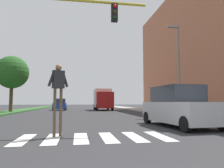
{
  "coord_description": "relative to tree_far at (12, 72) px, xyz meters",
  "views": [
    {
      "loc": [
        -0.56,
        -1.11,
        1.18
      ],
      "look_at": [
        2.73,
        19.45,
        2.95
      ],
      "focal_mm": 34.07,
      "sensor_mm": 36.0,
      "label": 1
    }
  ],
  "objects": [
    {
      "name": "ground_plane",
      "position": [
        7.77,
        6.56,
        -4.42
      ],
      "size": [
        140.0,
        140.0,
        0.0
      ],
      "primitive_type": "plane",
      "color": "#2D2D30"
    },
    {
      "name": "crosswalk",
      "position": [
        7.77,
        -17.4,
        -4.41
      ],
      "size": [
        4.95,
        2.2,
        0.01
      ],
      "color": "silver",
      "rests_on": "ground_plane"
    },
    {
      "name": "median_strip",
      "position": [
        -0.28,
        4.56,
        -4.34
      ],
      "size": [
        2.56,
        64.0,
        0.15
      ],
      "primitive_type": "cube",
      "color": "#2D5B28",
      "rests_on": "ground_plane"
    },
    {
      "name": "tree_far",
      "position": [
        0.0,
        0.0,
        0.0
      ],
      "size": [
        3.57,
        3.57,
        6.08
      ],
      "color": "#4C3823",
      "rests_on": "median_strip"
    },
    {
      "name": "apartment_block_right",
      "position": [
        24.88,
        -1.44,
        3.42
      ],
      "size": [
        11.18,
        30.2,
        15.66
      ],
      "primitive_type": "cube",
      "color": "#B76B4C",
      "rests_on": "ground_plane"
    },
    {
      "name": "sidewalk_right",
      "position": [
        16.04,
        4.56,
        -4.34
      ],
      "size": [
        3.0,
        64.0,
        0.15
      ],
      "primitive_type": "cube",
      "color": "#9E9991",
      "rests_on": "ground_plane"
    },
    {
      "name": "street_lamp_right",
      "position": [
        15.44,
        -8.07,
        0.18
      ],
      "size": [
        1.02,
        0.24,
        7.5
      ],
      "color": "slate",
      "rests_on": "sidewalk_right"
    },
    {
      "name": "pedestrian_performer",
      "position": [
        6.52,
        -17.02,
        -2.76
      ],
      "size": [
        0.71,
        0.4,
        2.49
      ],
      "color": "brown",
      "rests_on": "ground_plane"
    },
    {
      "name": "suv_crossing",
      "position": [
        12.06,
        -14.79,
        -3.49
      ],
      "size": [
        2.32,
        4.74,
        1.97
      ],
      "color": "#B7B7BC",
      "rests_on": "ground_plane"
    },
    {
      "name": "sedan_midblock",
      "position": [
        4.6,
        7.6,
        -3.64
      ],
      "size": [
        1.88,
        4.02,
        1.67
      ],
      "color": "navy",
      "rests_on": "ground_plane"
    },
    {
      "name": "truck_box_delivery",
      "position": [
        10.81,
        6.61,
        -2.78
      ],
      "size": [
        2.4,
        6.2,
        3.1
      ],
      "color": "maroon",
      "rests_on": "ground_plane"
    }
  ]
}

